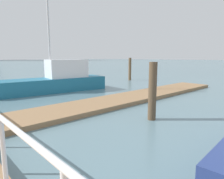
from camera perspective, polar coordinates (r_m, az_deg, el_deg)
The scene contains 4 objects.
floating_dock at distance 10.36m, azimuth 5.12°, elevation -2.36°, with size 14.61×2.00×0.18m, color #93704C.
dock_piling_0 at distance 18.98m, azimuth 5.10°, elevation 5.82°, with size 0.26×0.26×2.09m, color brown.
dock_piling_2 at distance 7.01m, azimuth 11.44°, elevation -0.51°, with size 0.28×0.28×2.01m, color brown.
moored_boat_1 at distance 13.19m, azimuth -15.75°, elevation 2.63°, with size 7.09×2.62×7.49m.
Camera 1 is at (-3.74, 1.42, 2.17)m, focal length 32.13 mm.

